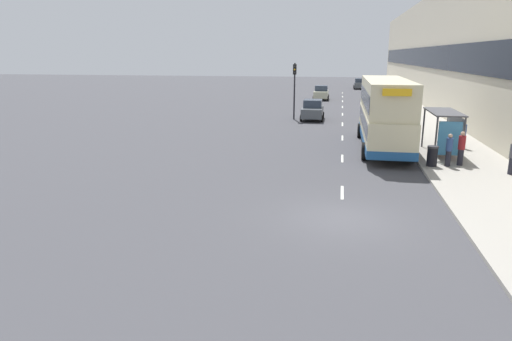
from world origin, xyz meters
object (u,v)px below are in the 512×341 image
car_0 (359,84)px  pedestrian_at_shelter (449,150)px  car_2 (313,110)px  traffic_light_far_kerb (295,82)px  litter_bin (432,156)px  pedestrian_2 (409,126)px  pedestrian_4 (461,148)px  car_1 (321,93)px  pedestrian_3 (463,134)px  bus_shelter (447,125)px  double_decker_bus_near (385,112)px

car_0 → pedestrian_at_shelter: bearing=-87.5°
car_2 → traffic_light_far_kerb: 3.01m
litter_bin → traffic_light_far_kerb: traffic_light_far_kerb is taller
pedestrian_2 → pedestrian_4: (1.63, -7.48, 0.03)m
car_1 → pedestrian_3: bearing=107.7°
pedestrian_2 → litter_bin: (0.15, -7.92, -0.35)m
traffic_light_far_kerb → car_1: bearing=85.3°
car_0 → pedestrian_4: bearing=-86.8°
car_1 → pedestrian_3: size_ratio=2.43×
car_0 → car_2: (-5.52, -40.49, 0.00)m
car_2 → pedestrian_at_shelter: bearing=115.1°
bus_shelter → pedestrian_at_shelter: 2.97m
car_1 → pedestrian_3: (10.09, -31.57, 0.10)m
pedestrian_at_shelter → double_decker_bus_near: bearing=120.9°
car_1 → litter_bin: (7.36, -36.85, -0.23)m
traffic_light_far_kerb → car_2: bearing=-1.7°
car_0 → pedestrian_4: (3.21, -57.35, 0.16)m
litter_bin → car_1: bearing=101.3°
bus_shelter → traffic_light_far_kerb: (-10.17, 14.43, 1.50)m
bus_shelter → double_decker_bus_near: 3.88m
car_1 → litter_bin: bearing=101.3°
pedestrian_2 → traffic_light_far_kerb: 13.11m
car_0 → pedestrian_4: size_ratio=2.43×
bus_shelter → car_2: 16.72m
pedestrian_3 → pedestrian_at_shelter: bearing=-110.4°
pedestrian_3 → traffic_light_far_kerb: size_ratio=0.34×
double_decker_bus_near → car_0: bearing=89.6°
bus_shelter → pedestrian_at_shelter: size_ratio=2.48×
car_2 → pedestrian_4: bearing=117.4°
pedestrian_at_shelter → traffic_light_far_kerb: 19.95m
double_decker_bus_near → pedestrian_3: bearing=4.2°
pedestrian_3 → litter_bin: bearing=-117.3°
pedestrian_3 → car_1: bearing=107.7°
car_0 → pedestrian_2: pedestrian_2 is taller
car_0 → pedestrian_3: size_ratio=2.56×
double_decker_bus_near → car_0: double_decker_bus_near is taller
bus_shelter → pedestrian_4: size_ratio=2.36×
car_1 → pedestrian_at_shelter: pedestrian_at_shelter is taller
car_1 → traffic_light_far_kerb: size_ratio=0.82×
bus_shelter → traffic_light_far_kerb: bearing=125.2°
double_decker_bus_near → pedestrian_4: 5.85m
pedestrian_2 → litter_bin: bearing=-88.9°
bus_shelter → litter_bin: bus_shelter is taller
double_decker_bus_near → pedestrian_2: size_ratio=6.61×
pedestrian_2 → traffic_light_far_kerb: bearing=133.0°
car_2 → pedestrian_at_shelter: 18.98m
car_0 → car_1: bearing=-105.0°
bus_shelter → car_1: (-8.58, 33.93, -0.98)m
pedestrian_2 → pedestrian_4: size_ratio=0.97×
pedestrian_at_shelter → litter_bin: (-0.81, -0.11, -0.34)m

